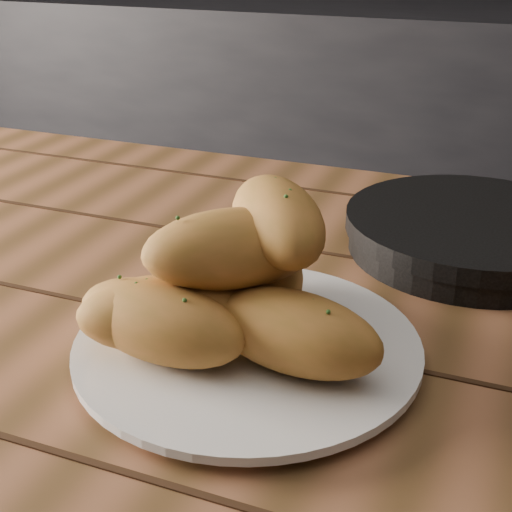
# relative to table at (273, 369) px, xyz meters

# --- Properties ---
(counter) EXTENTS (2.80, 0.60, 0.90)m
(counter) POSITION_rel_table_xyz_m (-0.02, 1.35, -0.20)
(counter) COLOR black
(counter) RESTS_ON ground
(table) EXTENTS (1.47, 0.83, 0.75)m
(table) POSITION_rel_table_xyz_m (0.00, 0.00, 0.00)
(table) COLOR brown
(table) RESTS_ON ground
(plate) EXTENTS (0.30, 0.30, 0.02)m
(plate) POSITION_rel_table_xyz_m (0.03, -0.13, 0.11)
(plate) COLOR silver
(plate) RESTS_ON table
(bread_rolls) EXTENTS (0.27, 0.24, 0.14)m
(bread_rolls) POSITION_rel_table_xyz_m (0.01, -0.14, 0.17)
(bread_rolls) COLOR #B16D31
(bread_rolls) RESTS_ON plate
(skillet) EXTENTS (0.42, 0.29, 0.05)m
(skillet) POSITION_rel_table_xyz_m (0.18, 0.17, 0.13)
(skillet) COLOR black
(skillet) RESTS_ON table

